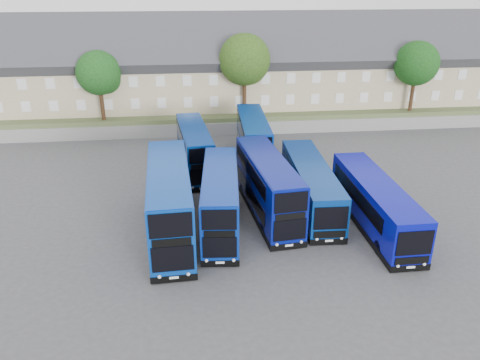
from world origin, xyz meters
The scene contains 15 objects.
ground centered at (0.00, 0.00, 0.00)m, with size 120.00×120.00×0.00m, color #444449.
retaining_wall centered at (0.00, 24.00, 0.75)m, with size 70.00×0.40×1.50m, color slate.
earth_bank centered at (0.00, 34.00, 1.00)m, with size 80.00×20.00×2.00m, color #4E5B33.
terrace_row centered at (6.00, 30.00, 6.60)m, with size 66.00×10.40×11.20m.
dd_front_left centered at (-5.99, 2.10, 2.39)m, with size 3.41×12.36×4.87m.
dd_front_mid centered at (-2.43, 2.60, 2.08)m, with size 3.30×10.84×4.24m.
dd_front_right centered at (1.28, 4.37, 2.18)m, with size 3.70×11.36×4.44m.
dd_rear_left centered at (-4.05, 13.75, 2.03)m, with size 3.43×10.60×4.14m.
dd_rear_right centered at (1.71, 15.72, 2.13)m, with size 2.87×10.98×4.33m.
coach_east_a centered at (4.87, 5.34, 1.67)m, with size 3.02×12.54×3.41m.
coach_east_b centered at (8.71, 1.70, 1.66)m, with size 2.73×12.42×3.39m.
tree_west centered at (-13.85, 25.10, 7.05)m, with size 4.80×4.80×7.65m.
tree_mid centered at (2.15, 25.60, 8.07)m, with size 5.76×5.76×9.18m.
tree_east centered at (22.15, 25.10, 7.39)m, with size 5.12×5.12×8.16m.
tree_far centered at (28.15, 32.10, 7.73)m, with size 5.44×5.44×8.67m.
Camera 1 is at (-4.31, -27.37, 16.79)m, focal length 35.00 mm.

